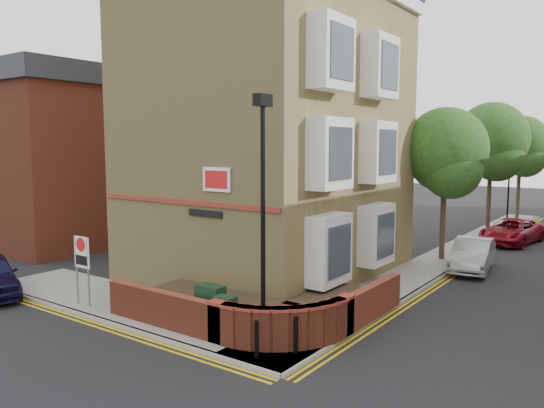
{
  "coord_description": "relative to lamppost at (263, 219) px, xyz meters",
  "views": [
    {
      "loc": [
        9.43,
        -9.29,
        5.2
      ],
      "look_at": [
        -0.14,
        4.0,
        3.35
      ],
      "focal_mm": 35.0,
      "sensor_mm": 36.0,
      "label": 1
    }
  ],
  "objects": [
    {
      "name": "ground",
      "position": [
        -1.6,
        -1.2,
        -3.34
      ],
      "size": [
        120.0,
        120.0,
        0.0
      ],
      "primitive_type": "plane",
      "color": "black",
      "rests_on": "ground"
    },
    {
      "name": "pavement_corner",
      "position": [
        -5.1,
        0.3,
        -3.28
      ],
      "size": [
        13.0,
        3.0,
        0.12
      ],
      "primitive_type": "cube",
      "color": "gray",
      "rests_on": "ground"
    },
    {
      "name": "pavement_main",
      "position": [
        0.4,
        14.8,
        -3.28
      ],
      "size": [
        2.0,
        32.0,
        0.12
      ],
      "primitive_type": "cube",
      "color": "gray",
      "rests_on": "ground"
    },
    {
      "name": "kerb_side",
      "position": [
        -5.1,
        -1.2,
        -3.28
      ],
      "size": [
        13.0,
        0.15,
        0.12
      ],
      "primitive_type": "cube",
      "color": "gray",
      "rests_on": "ground"
    },
    {
      "name": "kerb_main_near",
      "position": [
        1.4,
        14.8,
        -3.28
      ],
      "size": [
        0.15,
        32.0,
        0.12
      ],
      "primitive_type": "cube",
      "color": "gray",
      "rests_on": "ground"
    },
    {
      "name": "yellow_lines_side",
      "position": [
        -5.1,
        -1.45,
        -3.34
      ],
      "size": [
        13.0,
        0.28,
        0.01
      ],
      "primitive_type": "cube",
      "color": "gold",
      "rests_on": "ground"
    },
    {
      "name": "yellow_lines_main",
      "position": [
        1.65,
        14.8,
        -3.34
      ],
      "size": [
        0.28,
        32.0,
        0.01
      ],
      "primitive_type": "cube",
      "color": "gold",
      "rests_on": "ground"
    },
    {
      "name": "corner_building",
      "position": [
        -4.44,
        6.8,
        2.88
      ],
      "size": [
        8.95,
        10.4,
        13.6
      ],
      "color": "tan",
      "rests_on": "ground"
    },
    {
      "name": "garden_wall",
      "position": [
        -1.6,
        1.3,
        -3.34
      ],
      "size": [
        6.8,
        6.0,
        1.2
      ],
      "primitive_type": null,
      "color": "brown",
      "rests_on": "ground"
    },
    {
      "name": "lamppost",
      "position": [
        0.0,
        0.0,
        0.0
      ],
      "size": [
        0.25,
        0.5,
        6.3
      ],
      "color": "black",
      "rests_on": "pavement_corner"
    },
    {
      "name": "utility_cabinet_large",
      "position": [
        -1.9,
        0.1,
        -2.62
      ],
      "size": [
        0.8,
        0.45,
        1.2
      ],
      "primitive_type": "cube",
      "color": "black",
      "rests_on": "pavement_corner"
    },
    {
      "name": "utility_cabinet_small",
      "position": [
        -1.1,
        -0.2,
        -2.67
      ],
      "size": [
        0.55,
        0.4,
        1.1
      ],
      "primitive_type": "cube",
      "color": "black",
      "rests_on": "pavement_corner"
    },
    {
      "name": "bollard_near",
      "position": [
        0.4,
        -0.8,
        -2.77
      ],
      "size": [
        0.11,
        0.11,
        0.9
      ],
      "primitive_type": "cylinder",
      "color": "black",
      "rests_on": "pavement_corner"
    },
    {
      "name": "bollard_far",
      "position": [
        1.0,
        -0.0,
        -2.77
      ],
      "size": [
        0.11,
        0.11,
        0.9
      ],
      "primitive_type": "cylinder",
      "color": "black",
      "rests_on": "pavement_corner"
    },
    {
      "name": "zone_sign",
      "position": [
        -6.6,
        -0.7,
        -1.7
      ],
      "size": [
        0.72,
        0.07,
        2.2
      ],
      "color": "slate",
      "rests_on": "pavement_corner"
    },
    {
      "name": "side_building",
      "position": [
        -16.6,
        6.8,
        1.2
      ],
      "size": [
        6.4,
        10.4,
        9.0
      ],
      "color": "brown",
      "rests_on": "ground"
    },
    {
      "name": "tree_near",
      "position": [
        0.4,
        12.85,
        1.36
      ],
      "size": [
        3.64,
        3.65,
        6.7
      ],
      "color": "#382B1E",
      "rests_on": "pavement_main"
    },
    {
      "name": "tree_mid",
      "position": [
        0.4,
        20.85,
        1.85
      ],
      "size": [
        4.03,
        4.03,
        7.42
      ],
      "color": "#382B1E",
      "rests_on": "pavement_main"
    },
    {
      "name": "tree_far",
      "position": [
        0.4,
        28.85,
        1.57
      ],
      "size": [
        3.81,
        3.81,
        7.0
      ],
      "color": "#382B1E",
      "rests_on": "pavement_main"
    },
    {
      "name": "traffic_light_assembly",
      "position": [
        0.8,
        23.8,
        -0.56
      ],
      "size": [
        0.2,
        0.16,
        4.2
      ],
      "color": "black",
      "rests_on": "pavement_main"
    },
    {
      "name": "silver_car_near",
      "position": [
        2.0,
        11.8,
        -2.69
      ],
      "size": [
        1.9,
        4.14,
        1.32
      ],
      "primitive_type": "imported",
      "rotation": [
        0.0,
        0.0,
        0.13
      ],
      "color": "#909497",
      "rests_on": "ground"
    },
    {
      "name": "red_car_main",
      "position": [
        2.0,
        19.22,
        -2.7
      ],
      "size": [
        2.77,
        4.92,
        1.3
      ],
      "primitive_type": "imported",
      "rotation": [
        0.0,
        0.0,
        -0.14
      ],
      "color": "maroon",
      "rests_on": "ground"
    }
  ]
}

